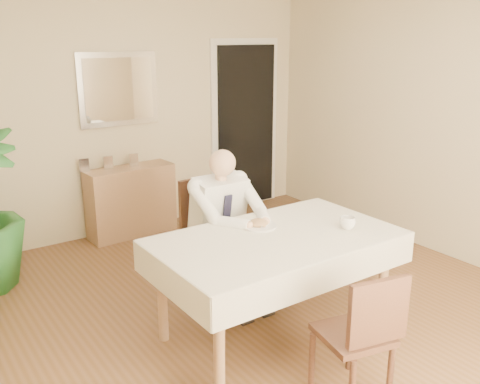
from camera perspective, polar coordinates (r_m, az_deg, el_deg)
room at (r=3.70m, az=3.10°, el=3.91°), size 5.00×5.02×2.60m
doorway at (r=6.61m, az=0.58°, el=6.95°), size 0.96×0.07×2.10m
mirror at (r=5.77m, az=-12.82°, el=10.63°), size 0.86×0.04×0.76m
dining_table at (r=3.78m, az=3.91°, el=-5.89°), size 1.72×1.02×0.75m
chair_far at (r=4.50m, az=-3.19°, el=-3.82°), size 0.48×0.48×0.96m
chair_near at (r=3.28m, az=12.96°, el=-14.22°), size 0.46×0.46×0.82m
seated_man at (r=4.22m, az=-1.12°, el=-3.07°), size 0.48×0.72×1.24m
plate at (r=3.91m, az=2.01°, el=-3.61°), size 0.26×0.26×0.02m
food at (r=3.90m, az=2.01°, el=-3.31°), size 0.14×0.14×0.06m
knife at (r=3.88m, az=3.02°, el=-3.51°), size 0.01×0.13×0.01m
fork at (r=3.84m, az=2.07°, el=-3.74°), size 0.01×0.13×0.01m
coffee_mug at (r=3.93m, az=11.41°, el=-3.26°), size 0.13×0.13×0.09m
sideboard at (r=5.87m, az=-11.53°, el=-0.95°), size 0.95×0.36×0.75m
photo_frame_left at (r=5.66m, az=-16.30°, el=2.74°), size 0.10×0.02×0.14m
photo_frame_center at (r=5.72m, az=-13.90°, el=3.05°), size 0.10×0.02×0.14m
photo_frame_right at (r=5.78m, az=-11.28°, el=3.36°), size 0.10×0.02×0.14m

